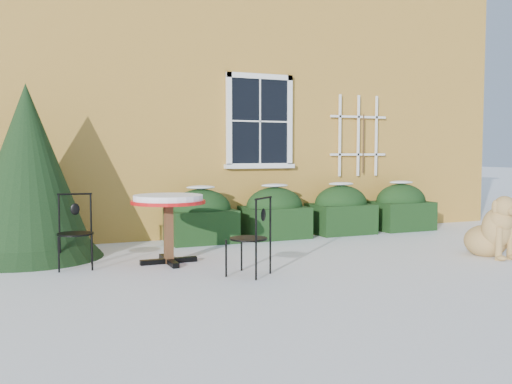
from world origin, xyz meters
name	(u,v)px	position (x,y,z in m)	size (l,w,h in m)	color
ground	(288,271)	(0.00, 0.00, 0.00)	(80.00, 80.00, 0.00)	white
house	(154,75)	(0.00, 7.00, 3.22)	(12.40, 8.40, 6.40)	gold
hedge_row	(309,212)	(1.65, 2.55, 0.40)	(4.95, 0.80, 0.91)	black
evergreen_shrub	(28,189)	(-2.87, 2.14, 0.95)	(1.95, 1.95, 2.36)	black
bistro_table	(168,206)	(-1.21, 1.05, 0.74)	(0.96, 0.96, 0.89)	black
patio_chair_near	(252,236)	(-0.51, -0.06, 0.46)	(0.58, 0.58, 0.93)	black
patio_chair_far	(75,231)	(-2.35, 1.22, 0.46)	(0.46, 0.45, 0.93)	black
dog	(493,232)	(3.00, -0.27, 0.35)	(0.59, 0.98, 0.88)	tan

